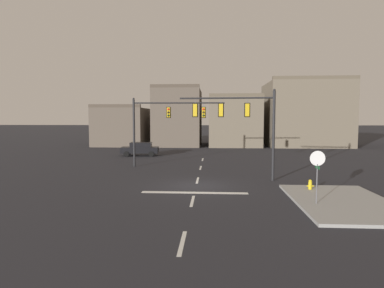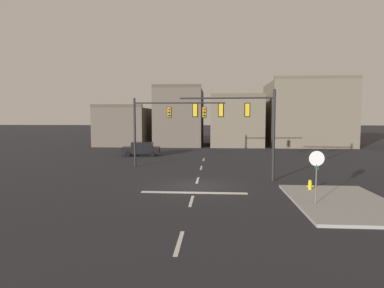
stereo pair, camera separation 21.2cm
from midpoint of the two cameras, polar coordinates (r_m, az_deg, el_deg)
name	(u,v)px [view 2 (the right image)]	position (r m, az deg, el deg)	size (l,w,h in m)	color
ground_plane	(196,186)	(21.90, 0.96, -7.28)	(400.00, 400.00, 0.00)	#232328
sidewalk_near_corner	(342,202)	(19.17, 24.90, -9.16)	(5.00, 8.00, 0.15)	gray
stop_bar_paint	(194,193)	(19.94, 0.64, -8.43)	(6.40, 0.50, 0.01)	silver
lane_centreline	(198,180)	(23.85, 1.22, -6.29)	(0.16, 26.40, 0.01)	silver
signal_mast_near_side	(242,118)	(23.88, 8.98, 4.46)	(6.83, 0.66, 6.53)	black
signal_mast_far_side	(162,119)	(30.30, -4.98, 4.29)	(8.42, 0.46, 6.34)	black
stop_sign	(317,165)	(17.68, 21.10, -3.34)	(0.76, 0.64, 2.83)	#56565B
car_lot_nearside	(141,149)	(39.73, -8.62, -0.79)	(4.56, 2.19, 1.61)	black
fire_hydrant	(310,187)	(21.35, 20.04, -6.95)	(0.40, 0.30, 0.75)	gold
building_row	(239,119)	(54.96, 8.31, 4.39)	(40.28, 11.41, 10.69)	brown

